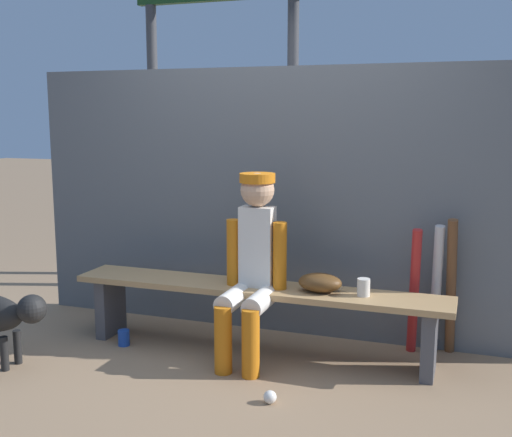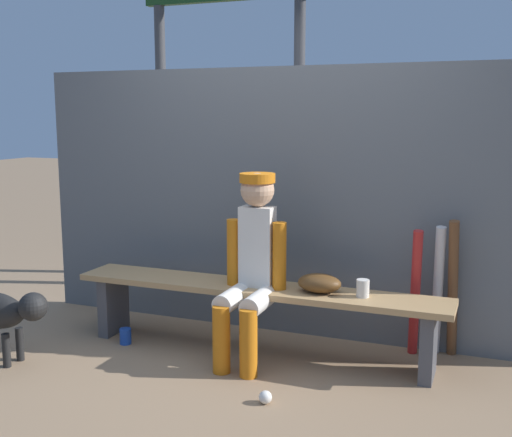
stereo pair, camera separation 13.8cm
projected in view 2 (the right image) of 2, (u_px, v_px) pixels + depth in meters
ground_plane at (256, 353)px, 4.24m from camera, size 30.00×30.00×0.00m
chainlink_fence at (280, 203)px, 4.53m from camera, size 3.85×0.03×1.91m
dugout_bench at (256, 300)px, 4.18m from camera, size 2.54×0.36×0.47m
player_seated at (251, 261)px, 4.03m from camera, size 0.41×0.55×1.21m
baseball_glove at (319, 283)px, 4.00m from camera, size 0.28×0.20×0.12m
bat_aluminum_red at (415, 293)px, 4.11m from camera, size 0.10×0.20×0.86m
bat_aluminum_silver at (438, 291)px, 4.11m from camera, size 0.09×0.21×0.89m
bat_wood_dark at (453, 289)px, 4.08m from camera, size 0.08×0.23×0.93m
baseball at (265, 397)px, 3.49m from camera, size 0.07×0.07×0.07m
cup_on_ground at (125, 336)px, 4.40m from camera, size 0.08×0.08×0.11m
cup_on_bench at (363, 288)px, 3.90m from camera, size 0.08×0.08×0.11m
scoreboard at (232, 9)px, 5.67m from camera, size 1.90×0.27×3.66m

